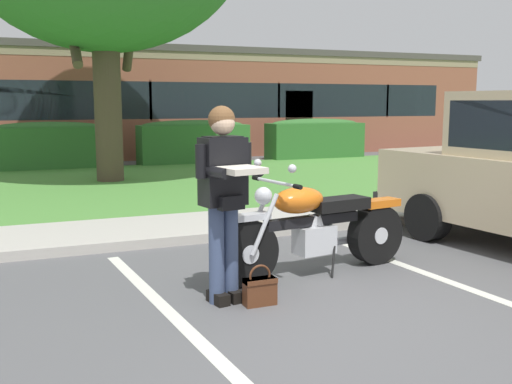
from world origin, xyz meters
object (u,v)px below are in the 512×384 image
at_px(hedge_center_left, 49,145).
at_px(hedge_right, 315,138).
at_px(rider_person, 224,188).
at_px(motorcycle, 323,227).
at_px(hedge_center_right, 193,141).
at_px(brick_building, 121,102).
at_px(handbag, 260,289).

xyz_separation_m(hedge_center_left, hedge_right, (7.71, 0.00, -0.00)).
distance_m(rider_person, hedge_center_left, 11.44).
height_order(motorcycle, hedge_center_right, hedge_center_right).
bearing_deg(hedge_center_left, rider_person, -86.58).
relative_size(hedge_right, brick_building, 0.12).
distance_m(motorcycle, hedge_center_left, 11.11).
xyz_separation_m(hedge_center_left, brick_building, (3.03, 6.50, 1.07)).
bearing_deg(rider_person, handbag, -37.74).
distance_m(motorcycle, hedge_right, 12.38).
height_order(rider_person, hedge_right, rider_person).
bearing_deg(rider_person, brick_building, 82.53).
bearing_deg(motorcycle, rider_person, -158.73).
relative_size(handbag, hedge_right, 0.12).
distance_m(rider_person, hedge_right, 13.41).
xyz_separation_m(hedge_center_right, hedge_right, (3.85, 0.00, 0.00)).
height_order(hedge_center_right, hedge_right, same).
xyz_separation_m(hedge_right, brick_building, (-4.67, 6.50, 1.07)).
bearing_deg(hedge_center_right, rider_person, -105.52).
bearing_deg(handbag, motorcycle, 34.35).
xyz_separation_m(handbag, hedge_center_right, (2.92, 11.61, 0.51)).
distance_m(hedge_center_left, hedge_center_right, 3.85).
xyz_separation_m(motorcycle, brick_building, (1.12, 17.44, 1.24)).
relative_size(rider_person, hedge_center_right, 0.55).
distance_m(motorcycle, rider_person, 1.42).
distance_m(hedge_center_left, brick_building, 7.25).
height_order(motorcycle, hedge_right, hedge_right).
xyz_separation_m(rider_person, handbag, (0.25, -0.19, -0.86)).
height_order(rider_person, hedge_center_right, rider_person).
bearing_deg(handbag, brick_building, 83.38).
relative_size(rider_person, brick_building, 0.07).
relative_size(handbag, brick_building, 0.01).
xyz_separation_m(motorcycle, hedge_center_left, (-1.91, 10.94, 0.17)).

